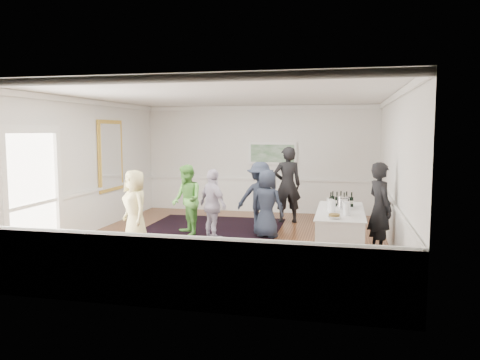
% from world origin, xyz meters
% --- Properties ---
extents(floor, '(8.00, 8.00, 0.00)m').
position_xyz_m(floor, '(0.00, 0.00, 0.00)').
color(floor, brown).
rests_on(floor, ground).
extents(ceiling, '(7.00, 8.00, 0.02)m').
position_xyz_m(ceiling, '(0.00, 0.00, 3.20)').
color(ceiling, white).
rests_on(ceiling, wall_back).
extents(wall_left, '(0.02, 8.00, 3.20)m').
position_xyz_m(wall_left, '(-3.50, 0.00, 1.60)').
color(wall_left, white).
rests_on(wall_left, floor).
extents(wall_right, '(0.02, 8.00, 3.20)m').
position_xyz_m(wall_right, '(3.50, 0.00, 1.60)').
color(wall_right, white).
rests_on(wall_right, floor).
extents(wall_back, '(7.00, 0.02, 3.20)m').
position_xyz_m(wall_back, '(0.00, 4.00, 1.60)').
color(wall_back, white).
rests_on(wall_back, floor).
extents(wall_front, '(7.00, 0.02, 3.20)m').
position_xyz_m(wall_front, '(0.00, -4.00, 1.60)').
color(wall_front, white).
rests_on(wall_front, floor).
extents(wainscoting, '(7.00, 8.00, 1.00)m').
position_xyz_m(wainscoting, '(0.00, 0.00, 0.50)').
color(wainscoting, white).
rests_on(wainscoting, floor).
extents(mirror, '(0.05, 1.25, 1.85)m').
position_xyz_m(mirror, '(-3.45, 1.30, 1.80)').
color(mirror, gold).
rests_on(mirror, wall_left).
extents(doorway, '(0.10, 1.78, 2.56)m').
position_xyz_m(doorway, '(-3.45, -1.90, 1.42)').
color(doorway, white).
rests_on(doorway, wall_left).
extents(landscape_painting, '(1.44, 0.06, 0.66)m').
position_xyz_m(landscape_painting, '(0.40, 3.95, 1.78)').
color(landscape_painting, white).
rests_on(landscape_painting, wall_back).
extents(area_rug, '(3.43, 4.46, 0.02)m').
position_xyz_m(area_rug, '(-0.70, 0.65, 0.01)').
color(area_rug, black).
rests_on(area_rug, floor).
extents(serving_table, '(0.88, 2.32, 0.94)m').
position_xyz_m(serving_table, '(2.44, -0.87, 0.47)').
color(serving_table, silver).
rests_on(serving_table, floor).
extents(bartender, '(0.68, 0.79, 1.84)m').
position_xyz_m(bartender, '(3.20, -0.34, 0.92)').
color(bartender, black).
rests_on(bartender, floor).
extents(guest_tan, '(0.94, 0.92, 1.63)m').
position_xyz_m(guest_tan, '(-1.80, -0.81, 0.82)').
color(guest_tan, '#D1C582').
rests_on(guest_tan, floor).
extents(guest_green, '(0.99, 1.03, 1.66)m').
position_xyz_m(guest_green, '(-1.09, 0.46, 0.83)').
color(guest_green, '#62B347').
rests_on(guest_green, floor).
extents(guest_lilac, '(0.97, 0.92, 1.61)m').
position_xyz_m(guest_lilac, '(-0.34, 0.03, 0.80)').
color(guest_lilac, silver).
rests_on(guest_lilac, floor).
extents(guest_dark_a, '(1.15, 0.73, 1.71)m').
position_xyz_m(guest_dark_a, '(0.53, 1.14, 0.85)').
color(guest_dark_a, '#222939').
rests_on(guest_dark_a, floor).
extents(guest_dark_b, '(0.86, 0.70, 2.03)m').
position_xyz_m(guest_dark_b, '(1.03, 2.47, 1.02)').
color(guest_dark_b, black).
rests_on(guest_dark_b, floor).
extents(guest_navy, '(0.88, 0.72, 1.56)m').
position_xyz_m(guest_navy, '(0.79, 0.62, 0.78)').
color(guest_navy, '#222939').
rests_on(guest_navy, floor).
extents(wine_bottles, '(0.48, 0.31, 0.31)m').
position_xyz_m(wine_bottles, '(2.43, -0.37, 1.09)').
color(wine_bottles, black).
rests_on(wine_bottles, serving_table).
extents(juice_pitchers, '(0.42, 0.55, 0.24)m').
position_xyz_m(juice_pitchers, '(2.41, -1.17, 1.06)').
color(juice_pitchers, '#87B340').
rests_on(juice_pitchers, serving_table).
extents(ice_bucket, '(0.26, 0.26, 0.25)m').
position_xyz_m(ice_bucket, '(2.49, -0.68, 1.05)').
color(ice_bucket, silver).
rests_on(ice_bucket, serving_table).
extents(nut_bowl, '(0.24, 0.24, 0.08)m').
position_xyz_m(nut_bowl, '(2.34, -1.73, 0.98)').
color(nut_bowl, white).
rests_on(nut_bowl, serving_table).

